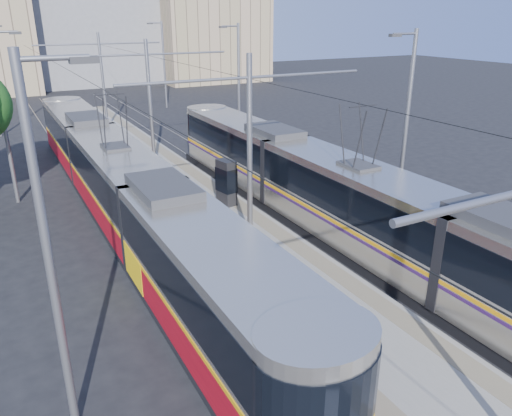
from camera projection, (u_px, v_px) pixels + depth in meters
ground at (395, 370)px, 12.75m from camera, size 160.00×160.00×0.00m
platform at (172, 182)px, 26.66m from camera, size 4.00×50.00×0.30m
tactile_strip_left at (146, 183)px, 25.96m from camera, size 0.70×50.00×0.01m
tactile_strip_right at (197, 175)px, 27.24m from camera, size 0.70×50.00×0.01m
rails at (172, 184)px, 26.71m from camera, size 8.71×70.00×0.03m
tram_left at (119, 184)px, 21.45m from camera, size 2.43×31.46×5.50m
tram_right at (355, 203)px, 18.82m from camera, size 2.43×30.53×5.50m
catenary at (187, 108)px, 22.74m from camera, size 9.20×70.00×7.00m
street_lamps at (145, 96)px, 28.49m from camera, size 15.18×38.22×8.00m
shelter at (226, 181)px, 22.72m from camera, size 0.75×1.04×2.10m
building_centre at (91, 13)px, 64.80m from camera, size 18.36×14.28×17.53m
building_right at (210, 39)px, 67.23m from camera, size 14.28×10.20×10.93m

